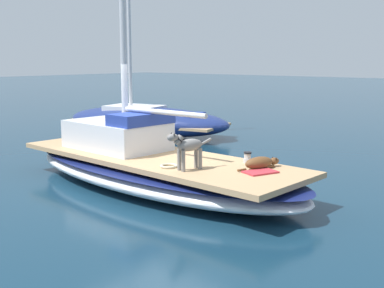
{
  "coord_description": "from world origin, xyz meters",
  "views": [
    {
      "loc": [
        -7.08,
        -6.86,
        2.62
      ],
      "look_at": [
        0.0,
        -1.0,
        1.01
      ],
      "focal_mm": 45.88,
      "sensor_mm": 36.0,
      "label": 1
    }
  ],
  "objects_px": {
    "deck_winch": "(247,158)",
    "coiled_rope": "(169,166)",
    "sailboat_main": "(155,171)",
    "dog_grey": "(188,147)",
    "dog_brown": "(260,163)",
    "deck_towel": "(260,172)",
    "moored_boat_starboard_side": "(146,120)"
  },
  "relations": [
    {
      "from": "deck_winch",
      "to": "deck_towel",
      "type": "distance_m",
      "value": 0.85
    },
    {
      "from": "deck_winch",
      "to": "moored_boat_starboard_side",
      "type": "relative_size",
      "value": 0.03
    },
    {
      "from": "coiled_rope",
      "to": "deck_towel",
      "type": "distance_m",
      "value": 1.67
    },
    {
      "from": "dog_brown",
      "to": "deck_towel",
      "type": "xyz_separation_m",
      "value": [
        -0.29,
        -0.18,
        -0.09
      ]
    },
    {
      "from": "dog_brown",
      "to": "coiled_rope",
      "type": "bearing_deg",
      "value": 125.43
    },
    {
      "from": "dog_brown",
      "to": "sailboat_main",
      "type": "bearing_deg",
      "value": 98.48
    },
    {
      "from": "deck_towel",
      "to": "coiled_rope",
      "type": "bearing_deg",
      "value": 113.83
    },
    {
      "from": "moored_boat_starboard_side",
      "to": "deck_towel",
      "type": "bearing_deg",
      "value": -122.3
    },
    {
      "from": "dog_grey",
      "to": "coiled_rope",
      "type": "height_order",
      "value": "dog_grey"
    },
    {
      "from": "deck_towel",
      "to": "moored_boat_starboard_side",
      "type": "xyz_separation_m",
      "value": [
        4.74,
        7.5,
        -0.14
      ]
    },
    {
      "from": "coiled_rope",
      "to": "dog_grey",
      "type": "bearing_deg",
      "value": -83.56
    },
    {
      "from": "deck_winch",
      "to": "moored_boat_starboard_side",
      "type": "distance_m",
      "value": 8.04
    },
    {
      "from": "deck_winch",
      "to": "coiled_rope",
      "type": "relative_size",
      "value": 0.65
    },
    {
      "from": "sailboat_main",
      "to": "dog_grey",
      "type": "relative_size",
      "value": 7.97
    },
    {
      "from": "sailboat_main",
      "to": "deck_winch",
      "type": "xyz_separation_m",
      "value": [
        0.62,
        -1.86,
        0.42
      ]
    },
    {
      "from": "sailboat_main",
      "to": "dog_brown",
      "type": "bearing_deg",
      "value": -81.52
    },
    {
      "from": "dog_grey",
      "to": "coiled_rope",
      "type": "distance_m",
      "value": 0.58
    },
    {
      "from": "deck_winch",
      "to": "coiled_rope",
      "type": "height_order",
      "value": "deck_winch"
    },
    {
      "from": "dog_brown",
      "to": "deck_winch",
      "type": "relative_size",
      "value": 4.44
    },
    {
      "from": "deck_towel",
      "to": "moored_boat_starboard_side",
      "type": "height_order",
      "value": "moored_boat_starboard_side"
    },
    {
      "from": "deck_winch",
      "to": "deck_towel",
      "type": "relative_size",
      "value": 0.38
    },
    {
      "from": "moored_boat_starboard_side",
      "to": "sailboat_main",
      "type": "bearing_deg",
      "value": -133.78
    },
    {
      "from": "dog_grey",
      "to": "dog_brown",
      "type": "xyz_separation_m",
      "value": [
        0.92,
        -0.94,
        -0.32
      ]
    },
    {
      "from": "dog_grey",
      "to": "moored_boat_starboard_side",
      "type": "height_order",
      "value": "moored_boat_starboard_side"
    },
    {
      "from": "moored_boat_starboard_side",
      "to": "coiled_rope",
      "type": "bearing_deg",
      "value": -132.22
    },
    {
      "from": "sailboat_main",
      "to": "dog_grey",
      "type": "distance_m",
      "value": 1.66
    },
    {
      "from": "sailboat_main",
      "to": "dog_grey",
      "type": "xyz_separation_m",
      "value": [
        -0.57,
        -1.37,
        0.75
      ]
    },
    {
      "from": "sailboat_main",
      "to": "deck_towel",
      "type": "distance_m",
      "value": 2.51
    },
    {
      "from": "dog_grey",
      "to": "coiled_rope",
      "type": "bearing_deg",
      "value": 96.44
    },
    {
      "from": "sailboat_main",
      "to": "coiled_rope",
      "type": "height_order",
      "value": "coiled_rope"
    },
    {
      "from": "dog_brown",
      "to": "moored_boat_starboard_side",
      "type": "distance_m",
      "value": 8.57
    },
    {
      "from": "dog_brown",
      "to": "deck_winch",
      "type": "xyz_separation_m",
      "value": [
        0.27,
        0.46,
        -0.01
      ]
    }
  ]
}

